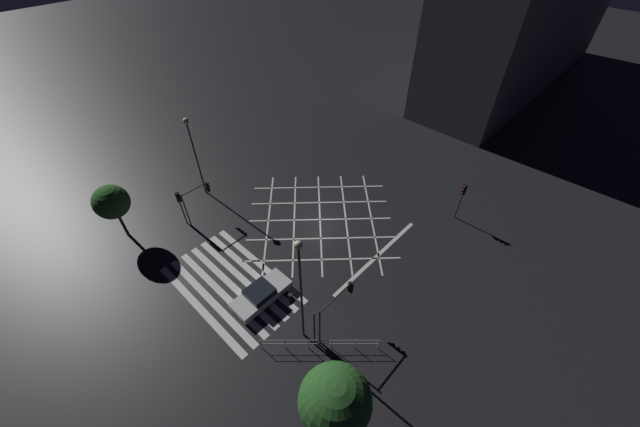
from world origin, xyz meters
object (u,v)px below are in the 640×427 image
Objects in this scene: traffic_light_ne_cross at (462,195)px; street_lamp_east at (300,281)px; traffic_light_sw_cross at (199,195)px; traffic_light_sw_main at (180,202)px; street_lamp_west at (192,142)px; traffic_light_se_main at (300,309)px; street_tree_near at (111,202)px; waiting_car at (261,294)px; traffic_light_se_cross at (338,302)px; street_tree_far at (335,401)px.

street_lamp_east reaches higher than traffic_light_ne_cross.
traffic_light_sw_cross is 0.38× the size of street_lamp_east.
street_lamp_west is at bearing 126.11° from traffic_light_sw_main.
traffic_light_sw_main reaches higher than traffic_light_se_main.
traffic_light_sw_cross is 14.06m from traffic_light_se_main.
street_tree_near is (-16.84, -3.96, 1.22)m from traffic_light_se_main.
waiting_car is at bearing 4.42° from traffic_light_se_main.
traffic_light_sw_cross is (-15.46, -0.15, -0.14)m from traffic_light_se_cross.
traffic_light_se_main is at bearing -7.43° from traffic_light_ne_cross.
waiting_car is at bearing -19.15° from traffic_light_ne_cross.
traffic_light_sw_cross reaches higher than traffic_light_se_main.
traffic_light_se_main is 17.62m from street_lamp_west.
street_tree_far is at bearing -29.47° from street_lamp_east.
traffic_light_se_cross is at bearing 17.63° from street_tree_near.
street_lamp_east is 1.17× the size of street_lamp_west.
traffic_light_se_cross reaches higher than traffic_light_sw_cross.
street_lamp_east is 6.09m from street_tree_far.
traffic_light_se_main is at bearing -85.58° from waiting_car.
street_lamp_east is (14.75, -0.39, 3.40)m from traffic_light_sw_main.
traffic_light_se_main reaches higher than waiting_car.
traffic_light_se_cross is at bearing -128.74° from traffic_light_se_main.
waiting_car is (13.17, -4.04, -5.01)m from street_lamp_west.
traffic_light_se_cross reaches higher than traffic_light_sw_main.
street_tree_near is (-2.89, -5.68, 1.10)m from traffic_light_sw_cross.
traffic_light_sw_main is 0.95× the size of traffic_light_ne_cross.
traffic_light_ne_cross reaches higher than traffic_light_se_cross.
traffic_light_sw_cross is 1.58m from traffic_light_sw_main.
traffic_light_sw_main is at bearing 178.50° from street_lamp_east.
traffic_light_sw_cross is 0.79× the size of waiting_car.
street_lamp_east reaches higher than street_tree_near.
street_lamp_west is at bearing 167.18° from street_lamp_east.
traffic_light_se_cross is at bearing -89.45° from traffic_light_sw_cross.
street_lamp_east reaches higher than street_tree_far.
traffic_light_sw_cross is at bearing 63.05° from street_tree_near.
street_lamp_east reaches higher than street_lamp_west.
street_lamp_west is (-19.13, -13.10, 2.89)m from traffic_light_ne_cross.
street_tree_near reaches higher than traffic_light_se_main.
street_lamp_east is at bearing 150.53° from street_tree_far.
traffic_light_se_cross is 14.99m from traffic_light_ne_cross.
street_tree_far is (5.16, -2.91, -1.42)m from street_lamp_east.
street_lamp_east is at bearing -5.97° from traffic_light_ne_cross.
traffic_light_sw_cross is at bearing 78.83° from waiting_car.
traffic_light_sw_main is at bearing 96.07° from traffic_light_se_cross.
street_tree_near reaches higher than traffic_light_sw_main.
traffic_light_sw_cross is at bearing 76.14° from traffic_light_sw_main.
street_lamp_east is 17.81m from street_tree_near.
street_tree_far is at bearing 9.60° from traffic_light_ne_cross.
traffic_light_se_main is at bearing -0.75° from traffic_light_sw_main.
traffic_light_se_cross is 0.47× the size of street_lamp_west.
traffic_light_se_cross is 3.99m from street_lamp_east.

